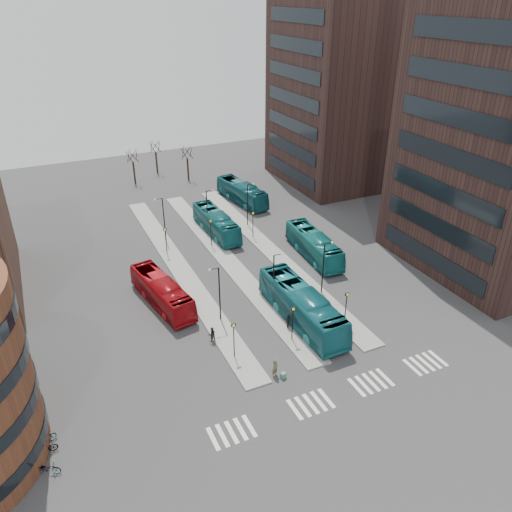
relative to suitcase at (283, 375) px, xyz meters
name	(u,v)px	position (x,y,z in m)	size (l,w,h in m)	color
ground	(349,435)	(1.62, -7.68, -0.28)	(160.00, 160.00, 0.00)	#2F2F32
island_left	(180,268)	(-2.38, 22.32, -0.20)	(2.50, 45.00, 0.15)	gray
island_mid	(226,258)	(3.62, 22.32, -0.20)	(2.50, 45.00, 0.15)	gray
island_right	(269,249)	(9.62, 22.32, -0.20)	(2.50, 45.00, 0.15)	gray
suitcase	(283,375)	(0.00, 0.00, 0.00)	(0.44, 0.35, 0.55)	navy
red_bus	(162,292)	(-6.31, 15.73, 1.26)	(2.58, 11.03, 3.07)	#A50C14
teal_bus_a	(302,306)	(5.58, 6.73, 1.57)	(3.10, 13.26, 3.69)	#166570
teal_bus_b	(216,223)	(5.21, 29.72, 1.31)	(2.67, 11.40, 3.18)	#156269
teal_bus_c	(314,245)	(13.90, 18.27, 1.32)	(2.68, 11.45, 3.19)	#166F71
teal_bus_d	(242,192)	(13.05, 38.86, 1.33)	(2.69, 11.51, 3.21)	#12525C
traveller	(275,368)	(-0.53, 0.55, 0.63)	(0.67, 0.44, 1.82)	brown
commuter_a	(212,334)	(-3.77, 7.46, 0.50)	(0.76, 0.59, 1.56)	black
commuter_b	(288,322)	(3.77, 6.12, 0.56)	(0.98, 0.41, 1.67)	black
commuter_c	(300,314)	(5.60, 6.96, 0.46)	(0.95, 0.55, 1.47)	black
bicycle_near	(47,468)	(-19.38, -1.63, 0.21)	(0.65, 1.86, 0.98)	gray
bicycle_mid	(45,448)	(-19.38, 0.27, 0.26)	(0.50, 1.78, 1.07)	gray
bicycle_far	(44,440)	(-19.38, 1.11, 0.22)	(0.66, 1.88, 0.99)	gray
crosswalk_stripes	(339,394)	(3.37, -3.68, -0.27)	(22.35, 2.40, 0.01)	silver
tower_far	(346,91)	(33.59, 42.32, 14.72)	(20.12, 20.00, 30.00)	#321F1C
sign_poles	(245,268)	(3.22, 15.32, 2.13)	(12.45, 22.12, 3.65)	black
lamp_posts	(236,239)	(4.25, 20.32, 3.30)	(14.04, 20.24, 6.12)	black
bare_trees	(159,164)	(4.28, 54.99, 2.45)	(10.97, 8.14, 5.90)	black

